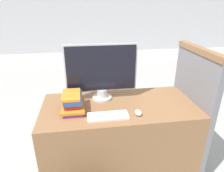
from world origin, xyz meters
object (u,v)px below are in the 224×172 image
Objects in this scene: keyboard at (108,116)px; book_stack at (73,102)px; mouse at (138,113)px; monitor at (101,72)px.

keyboard is 0.33m from book_stack.
book_stack is (-0.53, 0.16, 0.05)m from mouse.
monitor is 7.92× the size of mouse.
book_stack reaches higher than keyboard.
keyboard is 0.25m from mouse.
mouse is (0.25, -0.00, 0.01)m from keyboard.
keyboard is at bearing -87.73° from monitor.
mouse is (0.27, -0.34, -0.26)m from monitor.
monitor is at bearing 92.27° from keyboard.
mouse is at bearing -0.31° from keyboard.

